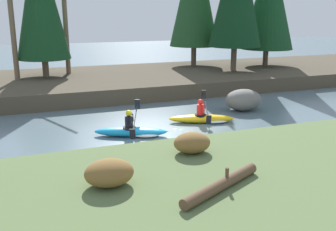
# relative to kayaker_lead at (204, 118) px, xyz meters

# --- Properties ---
(ground_plane) EXTENTS (90.00, 90.00, 0.00)m
(ground_plane) POSITION_rel_kayaker_lead_xyz_m (-1.98, -0.84, -0.20)
(ground_plane) COLOR slate
(riverbank_near) EXTENTS (44.00, 6.41, 0.85)m
(riverbank_near) POSITION_rel_kayaker_lead_xyz_m (-1.98, -7.06, 0.22)
(riverbank_near) COLOR #5B7042
(riverbank_near) RESTS_ON ground
(riverbank_far) EXTENTS (44.00, 8.98, 0.81)m
(riverbank_far) POSITION_rel_kayaker_lead_xyz_m (-1.98, 8.69, 0.21)
(riverbank_far) COLOR #4C4233
(riverbank_far) RESTS_ON ground
(bare_tree_upstream) EXTENTS (3.73, 3.69, 6.79)m
(bare_tree_upstream) POSITION_rel_kayaker_lead_xyz_m (-7.15, 9.04, 3.81)
(bare_tree_upstream) COLOR brown
(bare_tree_upstream) RESTS_ON riverbank_far
(bare_tree_mid_upstream) EXTENTS (3.40, 3.36, 6.15)m
(bare_tree_mid_upstream) POSITION_rel_kayaker_lead_xyz_m (-4.21, 10.33, 3.51)
(bare_tree_mid_upstream) COLOR brown
(bare_tree_mid_upstream) RESTS_ON riverbank_far
(shrub_clump_second) EXTENTS (1.08, 0.90, 0.58)m
(shrub_clump_second) POSITION_rel_kayaker_lead_xyz_m (-5.41, -6.42, 0.94)
(shrub_clump_second) COLOR brown
(shrub_clump_second) RESTS_ON riverbank_near
(shrub_clump_third) EXTENTS (1.00, 0.84, 0.54)m
(shrub_clump_third) POSITION_rel_kayaker_lead_xyz_m (-2.89, -5.17, 0.92)
(shrub_clump_third) COLOR brown
(shrub_clump_third) RESTS_ON riverbank_near
(kayaker_lead) EXTENTS (2.75, 2.01, 1.20)m
(kayaker_lead) POSITION_rel_kayaker_lead_xyz_m (0.00, 0.00, 0.00)
(kayaker_lead) COLOR yellow
(kayaker_lead) RESTS_ON ground
(kayaker_middle) EXTENTS (2.73, 1.99, 1.20)m
(kayaker_middle) POSITION_rel_kayaker_lead_xyz_m (-3.26, -0.73, 0.00)
(kayaker_middle) COLOR #1993D6
(kayaker_middle) RESTS_ON ground
(boulder_midstream) EXTENTS (1.76, 1.38, 1.00)m
(boulder_midstream) POSITION_rel_kayaker_lead_xyz_m (2.63, 1.26, 0.30)
(boulder_midstream) COLOR slate
(boulder_midstream) RESTS_ON ground
(driftwood_log) EXTENTS (2.33, 1.34, 0.44)m
(driftwood_log) POSITION_rel_kayaker_lead_xyz_m (-3.24, -7.48, 0.77)
(driftwood_log) COLOR brown
(driftwood_log) RESTS_ON riverbank_near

